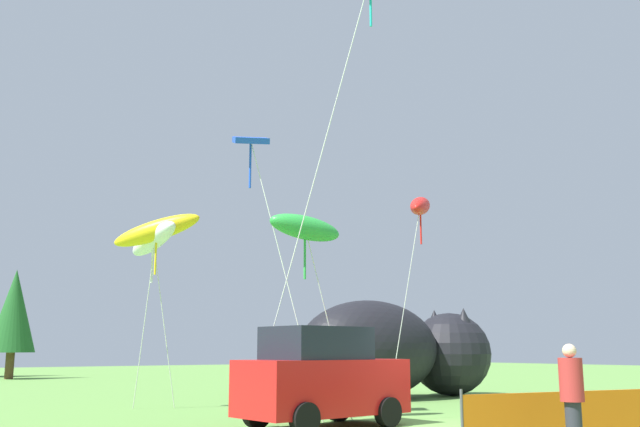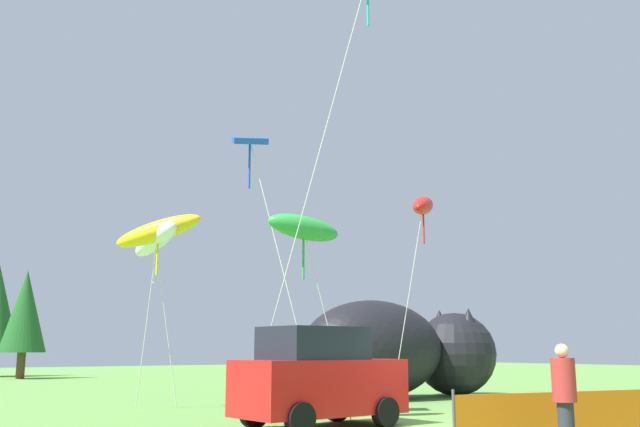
{
  "view_description": "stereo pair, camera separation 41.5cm",
  "coord_description": "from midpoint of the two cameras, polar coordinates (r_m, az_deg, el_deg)",
  "views": [
    {
      "loc": [
        -11.74,
        -12.01,
        1.72
      ],
      "look_at": [
        -0.45,
        3.79,
        5.42
      ],
      "focal_mm": 40.0,
      "sensor_mm": 36.0,
      "label": 1
    },
    {
      "loc": [
        -11.39,
        -12.25,
        1.72
      ],
      "look_at": [
        -0.45,
        3.79,
        5.42
      ],
      "focal_mm": 40.0,
      "sensor_mm": 36.0,
      "label": 2
    }
  ],
  "objects": [
    {
      "name": "ground_plane",
      "position": [
        16.85,
        9.68,
        -16.49
      ],
      "size": [
        120.0,
        120.0,
        0.0
      ],
      "primitive_type": "plane",
      "color": "#609342"
    },
    {
      "name": "parked_car",
      "position": [
        16.38,
        0.63,
        -13.03
      ],
      "size": [
        3.99,
        2.16,
        2.21
      ],
      "rotation": [
        0.0,
        0.0,
        0.08
      ],
      "color": "red",
      "rests_on": "ground"
    },
    {
      "name": "folding_chair",
      "position": [
        17.73,
        19.4,
        -14.06
      ],
      "size": [
        0.6,
        0.6,
        0.9
      ],
      "rotation": [
        0.0,
        0.0,
        1.76
      ],
      "color": "black",
      "rests_on": "ground"
    },
    {
      "name": "inflatable_cat",
      "position": [
        25.97,
        6.67,
        -11.03
      ],
      "size": [
        8.07,
        3.71,
        3.4
      ],
      "rotation": [
        0.0,
        0.0,
        -0.06
      ],
      "color": "black",
      "rests_on": "ground"
    },
    {
      "name": "safety_fence",
      "position": [
        14.8,
        21.89,
        -14.86
      ],
      "size": [
        6.19,
        1.18,
        1.04
      ],
      "rotation": [
        0.0,
        0.0,
        -0.18
      ],
      "color": "orange",
      "rests_on": "ground"
    },
    {
      "name": "spectator_in_white_shirt",
      "position": [
        12.85,
        19.88,
        -13.44
      ],
      "size": [
        0.39,
        0.39,
        1.81
      ],
      "color": "#2D2D38",
      "rests_on": "ground"
    },
    {
      "name": "kite_white_ghost",
      "position": [
        21.84,
        -12.51,
        -2.09
      ],
      "size": [
        1.33,
        2.82,
        5.53
      ],
      "color": "silver",
      "rests_on": "ground"
    },
    {
      "name": "kite_blue_box",
      "position": [
        19.09,
        -4.93,
        5.45
      ],
      "size": [
        1.77,
        2.28,
        7.4
      ],
      "color": "silver",
      "rests_on": "ground"
    },
    {
      "name": "kite_yellow_hero",
      "position": [
        21.42,
        -12.27,
        -1.4
      ],
      "size": [
        2.31,
        2.36,
        5.86
      ],
      "color": "silver",
      "rests_on": "ground"
    },
    {
      "name": "kite_green_fish",
      "position": [
        17.94,
        -0.66,
        -1.19
      ],
      "size": [
        2.28,
        1.02,
        5.18
      ],
      "color": "silver",
      "rests_on": "ground"
    },
    {
      "name": "kite_red_lizard",
      "position": [
        24.12,
        8.73,
        0.6
      ],
      "size": [
        2.6,
        2.24,
        7.1
      ],
      "color": "silver",
      "rests_on": "ground"
    },
    {
      "name": "horizon_tree_mid",
      "position": [
        45.93,
        -22.3,
        -7.25
      ],
      "size": [
        2.66,
        2.66,
        6.36
      ],
      "color": "brown",
      "rests_on": "ground"
    }
  ]
}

